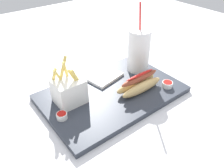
# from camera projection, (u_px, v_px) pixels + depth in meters

# --- Properties ---
(ground_plane) EXTENTS (2.40, 2.40, 0.02)m
(ground_plane) POSITION_uv_depth(u_px,v_px,m) (112.00, 98.00, 0.81)
(ground_plane) COLOR silver
(food_tray) EXTENTS (0.48, 0.32, 0.02)m
(food_tray) POSITION_uv_depth(u_px,v_px,m) (112.00, 93.00, 0.80)
(food_tray) COLOR #2D333D
(food_tray) RESTS_ON ground_plane
(soda_cup) EXTENTS (0.09, 0.09, 0.27)m
(soda_cup) POSITION_uv_depth(u_px,v_px,m) (139.00, 50.00, 0.87)
(soda_cup) COLOR white
(soda_cup) RESTS_ON food_tray
(fries_basket) EXTENTS (0.09, 0.09, 0.16)m
(fries_basket) POSITION_uv_depth(u_px,v_px,m) (69.00, 90.00, 0.72)
(fries_basket) COLOR white
(fries_basket) RESTS_ON food_tray
(hot_dog_1) EXTENTS (0.18, 0.06, 0.07)m
(hot_dog_1) POSITION_uv_depth(u_px,v_px,m) (139.00, 84.00, 0.79)
(hot_dog_1) COLOR tan
(hot_dog_1) RESTS_ON food_tray
(ketchup_cup_1) EXTENTS (0.03, 0.03, 0.02)m
(ketchup_cup_1) POSITION_uv_depth(u_px,v_px,m) (62.00, 116.00, 0.68)
(ketchup_cup_1) COLOR white
(ketchup_cup_1) RESTS_ON food_tray
(ketchup_cup_2) EXTENTS (0.04, 0.04, 0.02)m
(ketchup_cup_2) POSITION_uv_depth(u_px,v_px,m) (167.00, 84.00, 0.81)
(ketchup_cup_2) COLOR white
(ketchup_cup_2) RESTS_ON food_tray
(napkin_stack) EXTENTS (0.14, 0.13, 0.01)m
(napkin_stack) POSITION_uv_depth(u_px,v_px,m) (103.00, 76.00, 0.87)
(napkin_stack) COLOR white
(napkin_stack) RESTS_ON food_tray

